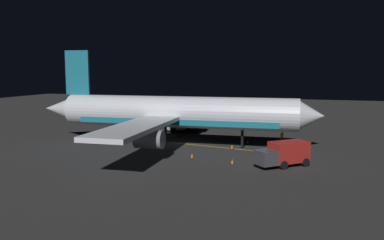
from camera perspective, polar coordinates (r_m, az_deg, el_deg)
name	(u,v)px	position (r m, az deg, el deg)	size (l,w,h in m)	color
ground_plane	(178,146)	(54.20, -2.02, -3.70)	(180.00, 180.00, 0.20)	#2B2B2C
apron_guide_stripe	(207,146)	(53.43, 2.20, -3.74)	(0.24, 20.31, 0.01)	gold
airliner	(173,113)	(53.72, -2.69, 0.98)	(39.03, 39.15, 12.83)	silver
baggage_truck	(284,154)	(43.26, 13.08, -4.77)	(5.56, 5.69, 2.64)	maroon
catering_truck	(182,125)	(65.57, -1.44, -0.65)	(5.43, 5.44, 2.24)	silver
ground_crew_worker	(282,138)	(55.95, 12.73, -2.50)	(0.40, 0.40, 1.74)	black
traffic_cone_near_left	(232,147)	(51.86, 5.72, -3.84)	(0.50, 0.50, 0.55)	#EA590F
traffic_cone_near_right	(232,162)	(43.70, 5.77, -5.94)	(0.50, 0.50, 0.55)	#EA590F
traffic_cone_under_wing	(192,156)	(46.33, 0.00, -5.15)	(0.50, 0.50, 0.55)	#EA590F
traffic_cone_far	(248,142)	(55.57, 7.98, -3.12)	(0.50, 0.50, 0.55)	#EA590F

